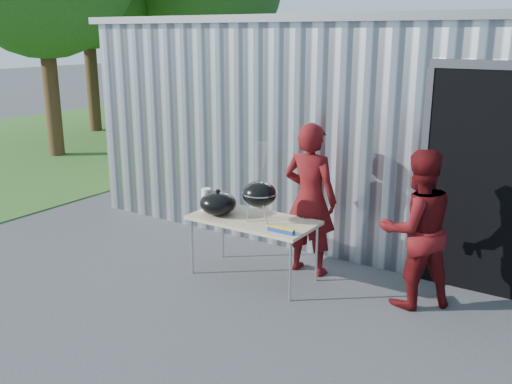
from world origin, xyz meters
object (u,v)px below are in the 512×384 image
Objects in this scene: folding_table at (253,222)px; kettle_grill at (259,186)px; person_cook at (310,199)px; person_bystander at (416,229)px.

folding_table is 1.62× the size of kettle_grill.
kettle_grill is 0.50× the size of person_cook.
kettle_grill is 1.80m from person_bystander.
kettle_grill is (0.11, -0.04, 0.47)m from folding_table.
person_cook is (0.47, 0.52, 0.22)m from folding_table.
person_bystander is (1.72, 0.40, -0.31)m from kettle_grill.
folding_table is 0.74m from person_cook.
person_cook is at bearing 57.29° from kettle_grill.
person_cook is at bearing -50.99° from person_bystander.
person_cook reaches higher than kettle_grill.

